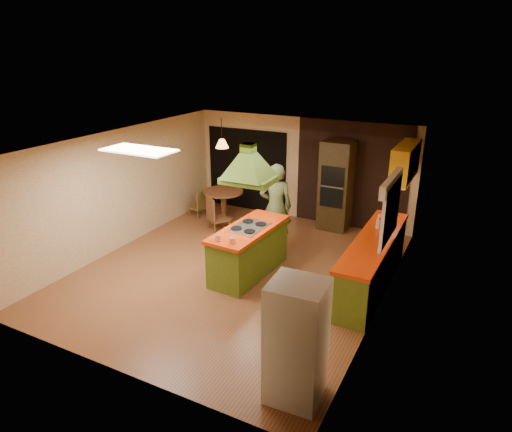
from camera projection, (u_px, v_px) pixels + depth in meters
The scene contains 21 objects.
ground at pixel (236, 270), 8.82m from camera, with size 6.50×6.50×0.00m, color brown.
room_walls at pixel (235, 210), 8.38m from camera, with size 5.50×6.50×6.50m.
ceiling_plane at pixel (234, 142), 7.94m from camera, with size 6.50×6.50×0.00m, color silver.
brick_panel at pixel (351, 176), 10.53m from camera, with size 2.64×0.03×2.50m, color #381E14.
nook_opening at pixel (247, 170), 11.78m from camera, with size 2.20×0.03×2.10m, color black.
right_counter at pixel (372, 262), 8.11m from camera, with size 0.62×3.05×0.92m.
upper_cabinets at pixel (405, 162), 8.87m from camera, with size 0.34×1.40×0.70m, color yellow.
window_right at pixel (392, 198), 7.38m from camera, with size 0.12×1.35×1.06m.
fluor_panel at pixel (139, 150), 7.42m from camera, with size 1.20×0.60×0.03m, color white.
kitchen_island at pixel (249, 250), 8.55m from camera, with size 0.86×1.92×0.96m.
range_hood at pixel (248, 157), 7.92m from camera, with size 0.90×0.66×0.78m.
man at pixel (276, 207), 9.49m from camera, with size 0.68×0.44×1.85m, color #4F5B30.
refrigerator at pixel (296, 342), 5.41m from camera, with size 0.65×0.62×1.58m, color silver.
wall_oven at pixel (336, 186), 10.49m from camera, with size 0.70×0.61×2.09m.
dining_table at pixel (224, 199), 11.25m from camera, with size 0.97×0.97×0.73m.
chair_left at pixel (198, 203), 11.53m from camera, with size 0.38×0.38×0.69m, color brown, non-canonical shape.
chair_near at pixel (218, 213), 10.64m from camera, with size 0.44×0.44×0.81m, color brown, non-canonical shape.
pendant_lamp at pixel (222, 144), 10.76m from camera, with size 0.31×0.31×0.20m, color #FF9E3F.
canister_large at pixel (387, 212), 8.96m from camera, with size 0.13×0.13×0.20m, color beige.
canister_medium at pixel (381, 220), 8.51m from camera, with size 0.14×0.14×0.20m, color beige.
canister_small at pixel (379, 224), 8.39m from camera, with size 0.12×0.12×0.16m, color beige.
Camera 1 is at (3.94, -6.83, 4.11)m, focal length 32.00 mm.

